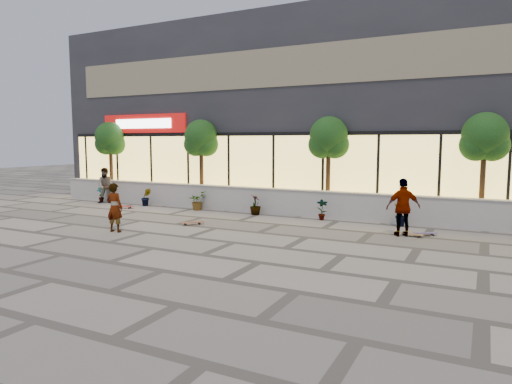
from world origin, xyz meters
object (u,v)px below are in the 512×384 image
at_px(tree_east, 485,140).
at_px(skateboard_right_far, 425,233).
at_px(skater_right_near, 403,207).
at_px(skateboard_left, 124,206).
at_px(skater_left, 106,186).
at_px(tree_west, 110,140).
at_px(skater_center, 115,208).
at_px(tree_midwest, 201,140).
at_px(skateboard_center, 192,223).
at_px(skateboard_right_near, 413,234).
at_px(tree_mideast, 329,140).

height_order(tree_east, skateboard_right_far, tree_east).
xyz_separation_m(skater_right_near, skateboard_left, (-11.93, 0.59, -0.82)).
distance_m(skater_left, skater_right_near, 13.95).
height_order(tree_east, skater_right_near, tree_east).
xyz_separation_m(tree_west, skater_center, (6.41, -6.43, -2.19)).
xyz_separation_m(tree_midwest, skateboard_right_far, (10.00, -2.48, -2.91)).
bearing_deg(skateboard_center, skater_center, -172.53).
bearing_deg(skater_left, tree_midwest, -13.63).
bearing_deg(skater_right_near, skater_left, -34.13).
height_order(skater_center, skateboard_right_near, skater_center).
height_order(tree_west, tree_mideast, same).
xyz_separation_m(tree_mideast, skateboard_right_far, (4.00, -2.48, -2.91)).
distance_m(tree_mideast, skateboard_right_near, 5.46).
bearing_deg(tree_mideast, skateboard_center, -130.06).
relative_size(skater_center, skateboard_right_far, 2.19).
xyz_separation_m(tree_mideast, skater_right_near, (3.37, -2.88, -2.08)).
height_order(skater_right_near, skateboard_center, skater_right_near).
bearing_deg(skater_left, skater_center, -73.81).
bearing_deg(tree_west, skateboard_right_near, -10.53).
height_order(tree_midwest, tree_mideast, same).
relative_size(tree_midwest, skateboard_right_near, 5.50).
distance_m(skater_right_near, skateboard_right_near, 0.88).
height_order(tree_mideast, skater_right_near, tree_mideast).
bearing_deg(tree_west, tree_mideast, 0.00).
distance_m(tree_mideast, skateboard_center, 6.27).
height_order(skateboard_right_near, skateboard_right_far, skateboard_right_far).
height_order(skater_center, skateboard_right_far, skater_center).
relative_size(tree_midwest, skater_left, 2.32).
xyz_separation_m(tree_mideast, skateboard_left, (-8.56, -2.28, -2.90)).
bearing_deg(skateboard_right_far, skateboard_left, 152.65).
relative_size(tree_mideast, skater_center, 2.45).
bearing_deg(skateboard_right_near, skater_center, -140.49).
height_order(tree_west, skateboard_right_near, tree_west).
relative_size(skater_right_near, skateboard_center, 2.42).
bearing_deg(skateboard_right_near, skateboard_center, -151.75).
bearing_deg(skateboard_left, skateboard_right_far, -14.40).
distance_m(tree_midwest, skateboard_left, 4.49).
height_order(skateboard_center, skateboard_right_far, skateboard_center).
relative_size(tree_mideast, skateboard_right_near, 5.50).
bearing_deg(skateboard_center, tree_west, 104.00).
distance_m(skateboard_center, skateboard_right_far, 7.78).
bearing_deg(tree_east, tree_west, 180.00).
relative_size(skater_left, skateboard_center, 2.27).
height_order(tree_midwest, tree_east, same).
bearing_deg(skateboard_right_far, tree_west, 144.45).
relative_size(tree_east, skateboard_left, 4.44).
xyz_separation_m(skateboard_left, skateboard_right_near, (12.22, -0.53, -0.02)).
xyz_separation_m(tree_midwest, skater_center, (0.91, -6.43, -2.19)).
xyz_separation_m(skater_center, skateboard_right_far, (9.09, 3.95, -0.73)).
bearing_deg(skateboard_left, skater_right_near, -16.35).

